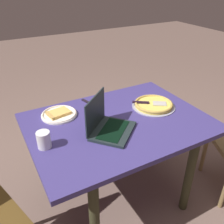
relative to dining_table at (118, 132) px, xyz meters
name	(u,v)px	position (x,y,z in m)	size (l,w,h in m)	color
ground_plane	(117,192)	(0.00, 0.00, -0.62)	(12.00, 12.00, 0.00)	#70584E
dining_table	(118,132)	(0.00, 0.00, 0.00)	(1.25, 0.92, 0.72)	navy
laptop	(107,125)	(0.13, 0.07, 0.15)	(0.38, 0.38, 0.24)	#1C2628
pizza_plate	(59,114)	(0.35, -0.27, 0.11)	(0.26, 0.26, 0.04)	white
pizza_tray	(153,104)	(-0.34, -0.05, 0.11)	(0.33, 0.33, 0.04)	#9796AF
table_knife	(90,103)	(0.07, -0.33, 0.10)	(0.08, 0.23, 0.01)	beige
drink_cup	(44,140)	(0.54, 0.04, 0.15)	(0.08, 0.08, 0.11)	silver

